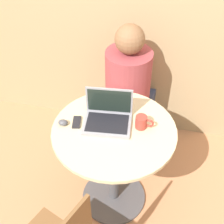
{
  "coord_description": "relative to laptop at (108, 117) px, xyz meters",
  "views": [
    {
      "loc": [
        0.31,
        -1.37,
        2.19
      ],
      "look_at": [
        -0.03,
        0.05,
        0.87
      ],
      "focal_mm": 50.0,
      "sensor_mm": 36.0,
      "label": 1
    }
  ],
  "objects": [
    {
      "name": "computer_mouse",
      "position": [
        -0.28,
        -0.09,
        -0.03
      ],
      "size": [
        0.06,
        0.05,
        0.04
      ],
      "color": "#4C4C51",
      "rests_on": "round_table"
    },
    {
      "name": "laptop",
      "position": [
        0.0,
        0.0,
        0.0
      ],
      "size": [
        0.33,
        0.26,
        0.22
      ],
      "color": "gray",
      "rests_on": "round_table"
    },
    {
      "name": "coffee_cup",
      "position": [
        0.22,
        0.0,
        -0.0
      ],
      "size": [
        0.12,
        0.08,
        0.09
      ],
      "color": "#B2382D",
      "rests_on": "round_table"
    },
    {
      "name": "person_seated",
      "position": [
        0.04,
        0.61,
        -0.32
      ],
      "size": [
        0.41,
        0.58,
        1.19
      ],
      "color": "#3D4766",
      "rests_on": "ground_plane"
    },
    {
      "name": "ground_plane",
      "position": [
        0.06,
        -0.06,
        -0.82
      ],
      "size": [
        12.0,
        12.0,
        0.0
      ],
      "primitive_type": "plane",
      "color": "tan"
    },
    {
      "name": "round_table",
      "position": [
        0.06,
        -0.06,
        -0.26
      ],
      "size": [
        0.81,
        0.81,
        0.77
      ],
      "color": "#4C4C51",
      "rests_on": "ground_plane"
    },
    {
      "name": "cell_phone",
      "position": [
        -0.2,
        -0.06,
        -0.04
      ],
      "size": [
        0.07,
        0.11,
        0.02
      ],
      "color": "black",
      "rests_on": "round_table"
    }
  ]
}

